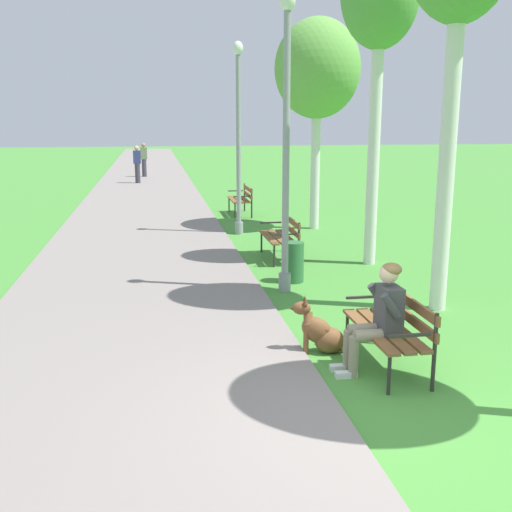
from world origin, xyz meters
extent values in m
plane|color=#478E38|center=(0.00, 0.00, 0.00)|extent=(120.00, 120.00, 0.00)
cube|color=gray|center=(-2.30, 24.00, 0.02)|extent=(4.12, 60.00, 0.04)
cube|color=brown|center=(0.37, 1.31, 0.45)|extent=(0.14, 1.50, 0.04)
cube|color=brown|center=(0.54, 1.31, 0.45)|extent=(0.14, 1.50, 0.04)
cube|color=brown|center=(0.72, 1.31, 0.45)|extent=(0.14, 1.50, 0.04)
cube|color=brown|center=(0.82, 1.31, 0.59)|extent=(0.04, 1.50, 0.11)
cube|color=brown|center=(0.82, 1.31, 0.77)|extent=(0.04, 1.50, 0.11)
cylinder|color=#2D2B28|center=(0.34, 2.00, 0.23)|extent=(0.04, 0.04, 0.45)
cylinder|color=#2D2B28|center=(0.82, 2.00, 0.43)|extent=(0.04, 0.04, 0.85)
cube|color=#2D2B28|center=(0.54, 2.00, 0.63)|extent=(0.45, 0.04, 0.03)
cylinder|color=#2D2B28|center=(0.34, 0.62, 0.23)|extent=(0.04, 0.04, 0.45)
cylinder|color=#2D2B28|center=(0.82, 0.62, 0.43)|extent=(0.04, 0.04, 0.85)
cube|color=#2D2B28|center=(0.54, 0.62, 0.63)|extent=(0.45, 0.04, 0.03)
cube|color=brown|center=(0.29, 6.93, 0.45)|extent=(0.14, 1.50, 0.04)
cube|color=brown|center=(0.47, 6.93, 0.45)|extent=(0.14, 1.50, 0.04)
cube|color=brown|center=(0.64, 6.93, 0.45)|extent=(0.14, 1.50, 0.04)
cube|color=brown|center=(0.75, 6.93, 0.59)|extent=(0.04, 1.50, 0.11)
cube|color=brown|center=(0.75, 6.93, 0.77)|extent=(0.04, 1.50, 0.11)
cylinder|color=#2D2B28|center=(0.27, 7.62, 0.23)|extent=(0.04, 0.04, 0.45)
cylinder|color=#2D2B28|center=(0.75, 7.62, 0.43)|extent=(0.04, 0.04, 0.85)
cube|color=#2D2B28|center=(0.47, 7.62, 0.63)|extent=(0.45, 0.04, 0.03)
cylinder|color=#2D2B28|center=(0.27, 6.24, 0.23)|extent=(0.04, 0.04, 0.45)
cylinder|color=#2D2B28|center=(0.75, 6.24, 0.43)|extent=(0.04, 0.04, 0.85)
cube|color=#2D2B28|center=(0.47, 6.24, 0.63)|extent=(0.45, 0.04, 0.03)
cube|color=brown|center=(0.34, 12.84, 0.45)|extent=(0.14, 1.50, 0.04)
cube|color=brown|center=(0.51, 12.84, 0.45)|extent=(0.14, 1.50, 0.04)
cube|color=brown|center=(0.69, 12.84, 0.45)|extent=(0.14, 1.50, 0.04)
cube|color=brown|center=(0.79, 12.84, 0.59)|extent=(0.04, 1.50, 0.11)
cube|color=brown|center=(0.79, 12.84, 0.77)|extent=(0.04, 1.50, 0.11)
cylinder|color=#2D2B28|center=(0.31, 13.53, 0.23)|extent=(0.04, 0.04, 0.45)
cylinder|color=#2D2B28|center=(0.79, 13.53, 0.43)|extent=(0.04, 0.04, 0.85)
cube|color=#2D2B28|center=(0.51, 13.53, 0.63)|extent=(0.45, 0.04, 0.03)
cylinder|color=#2D2B28|center=(0.31, 12.15, 0.23)|extent=(0.04, 0.04, 0.45)
cylinder|color=#2D2B28|center=(0.79, 12.15, 0.43)|extent=(0.04, 0.04, 0.85)
cube|color=#2D2B28|center=(0.51, 12.15, 0.63)|extent=(0.45, 0.04, 0.03)
cylinder|color=gray|center=(0.33, 1.29, 0.47)|extent=(0.42, 0.14, 0.14)
cylinder|color=gray|center=(0.12, 1.29, 0.24)|extent=(0.11, 0.11, 0.47)
cube|color=silver|center=(0.04, 1.29, 0.04)|extent=(0.24, 0.09, 0.07)
cylinder|color=gray|center=(0.33, 1.09, 0.47)|extent=(0.42, 0.14, 0.14)
cylinder|color=gray|center=(0.12, 1.09, 0.24)|extent=(0.11, 0.11, 0.47)
cube|color=silver|center=(0.04, 1.09, 0.04)|extent=(0.24, 0.09, 0.07)
cube|color=#3F3F42|center=(0.54, 1.19, 0.73)|extent=(0.22, 0.36, 0.52)
cylinder|color=#3F3F42|center=(0.48, 1.39, 0.83)|extent=(0.25, 0.09, 0.30)
cylinder|color=#3F3F42|center=(0.48, 0.99, 0.83)|extent=(0.25, 0.09, 0.30)
sphere|color=beige|center=(0.52, 1.19, 1.13)|extent=(0.21, 0.21, 0.21)
ellipsoid|color=olive|center=(0.55, 1.19, 1.18)|extent=(0.22, 0.23, 0.14)
ellipsoid|color=brown|center=(0.07, 1.84, 0.16)|extent=(0.41, 0.35, 0.32)
ellipsoid|color=brown|center=(-0.08, 1.87, 0.29)|extent=(0.53, 0.32, 0.48)
ellipsoid|color=#4C2D19|center=(-0.03, 1.86, 0.32)|extent=(0.39, 0.26, 0.27)
cylinder|color=brown|center=(-0.20, 1.95, 0.19)|extent=(0.06, 0.06, 0.38)
cylinder|color=brown|center=(-0.22, 1.84, 0.19)|extent=(0.06, 0.06, 0.38)
cylinder|color=brown|center=(-0.19, 1.89, 0.43)|extent=(0.14, 0.19, 0.19)
ellipsoid|color=brown|center=(-0.27, 1.91, 0.56)|extent=(0.24, 0.18, 0.16)
cone|color=#4C2D19|center=(-0.36, 1.93, 0.55)|extent=(0.12, 0.11, 0.09)
cone|color=#4C2D19|center=(-0.22, 1.94, 0.66)|extent=(0.06, 0.06, 0.09)
cone|color=#4C2D19|center=(-0.24, 1.85, 0.66)|extent=(0.06, 0.06, 0.09)
cylinder|color=brown|center=(0.26, 1.79, 0.03)|extent=(0.28, 0.10, 0.04)
cylinder|color=gray|center=(0.11, 4.58, 0.15)|extent=(0.20, 0.20, 0.30)
cylinder|color=gray|center=(0.11, 4.58, 2.19)|extent=(0.11, 0.11, 4.37)
ellipsoid|color=silver|center=(0.11, 4.58, 4.49)|extent=(0.24, 0.24, 0.32)
cylinder|color=gray|center=(0.09, 9.76, 0.15)|extent=(0.20, 0.20, 0.30)
cylinder|color=gray|center=(0.09, 9.76, 2.12)|extent=(0.11, 0.11, 4.25)
ellipsoid|color=silver|center=(0.09, 9.76, 4.37)|extent=(0.24, 0.24, 0.32)
cylinder|color=silver|center=(2.15, 3.25, 2.26)|extent=(0.24, 0.24, 4.52)
cylinder|color=silver|center=(2.16, 6.22, 2.20)|extent=(0.23, 0.23, 4.39)
cylinder|color=silver|center=(2.11, 10.23, 1.63)|extent=(0.23, 0.23, 3.26)
ellipsoid|color=#66A847|center=(2.11, 10.23, 3.98)|extent=(2.10, 2.29, 2.42)
cylinder|color=#2D6638|center=(0.38, 5.14, 0.35)|extent=(0.36, 0.36, 0.70)
cylinder|color=#383842|center=(-2.60, 22.32, 0.44)|extent=(0.22, 0.22, 0.88)
cube|color=navy|center=(-2.60, 22.32, 1.16)|extent=(0.32, 0.20, 0.56)
sphere|color=tan|center=(-2.60, 22.32, 1.55)|extent=(0.20, 0.20, 0.20)
cylinder|color=#383842|center=(-2.35, 25.32, 0.44)|extent=(0.22, 0.22, 0.88)
cube|color=#6B7F5B|center=(-2.35, 25.32, 1.16)|extent=(0.32, 0.20, 0.56)
sphere|color=#A37556|center=(-2.35, 25.32, 1.55)|extent=(0.20, 0.20, 0.20)
camera|label=1|loc=(-1.97, -4.88, 2.77)|focal=42.79mm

